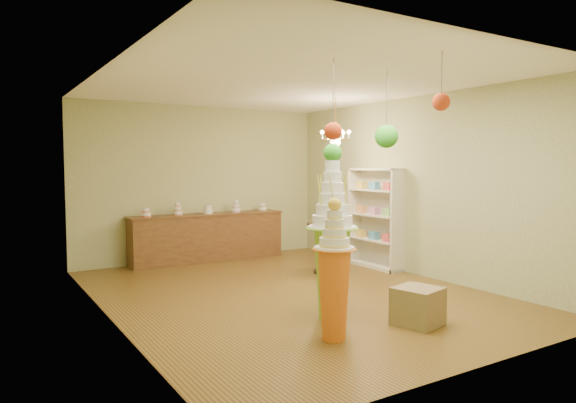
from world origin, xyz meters
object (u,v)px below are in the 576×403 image
pedestal_orange (334,282)px  round_table (327,241)px  pedestal_green (332,250)px  sideboard (208,236)px

pedestal_orange → round_table: (1.94, 2.80, -0.06)m
pedestal_green → pedestal_orange: 0.80m
pedestal_orange → pedestal_green: bearing=55.0°
pedestal_green → pedestal_orange: pedestal_green is taller
sideboard → round_table: 2.48m
sideboard → pedestal_green: bearing=-92.8°
pedestal_orange → sideboard: size_ratio=0.50×
sideboard → round_table: sideboard is taller
sideboard → round_table: bearing=-58.6°
pedestal_green → sideboard: bearing=87.2°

